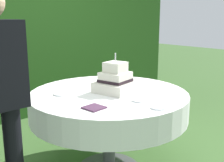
% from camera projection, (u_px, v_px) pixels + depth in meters
% --- Properties ---
extents(foliage_hedge, '(5.69, 0.66, 2.92)m').
position_uv_depth(foliage_hedge, '(9.00, 13.00, 3.92)').
color(foliage_hedge, '#234C19').
rests_on(foliage_hedge, ground_plane).
extents(cake_table, '(1.40, 1.40, 0.76)m').
position_uv_depth(cake_table, '(109.00, 104.00, 2.53)').
color(cake_table, '#4C4C51').
rests_on(cake_table, ground_plane).
extents(wedding_cake, '(0.37, 0.37, 0.35)m').
position_uv_depth(wedding_cake, '(115.00, 81.00, 2.50)').
color(wedding_cake, silver).
rests_on(wedding_cake, cake_table).
extents(serving_plate_near, '(0.13, 0.13, 0.01)m').
position_uv_depth(serving_plate_near, '(61.00, 94.00, 2.42)').
color(serving_plate_near, white).
rests_on(serving_plate_near, cake_table).
extents(serving_plate_far, '(0.11, 0.11, 0.01)m').
position_uv_depth(serving_plate_far, '(158.00, 108.00, 2.06)').
color(serving_plate_far, white).
rests_on(serving_plate_far, cake_table).
extents(serving_plate_left, '(0.10, 0.10, 0.01)m').
position_uv_depth(serving_plate_left, '(138.00, 100.00, 2.24)').
color(serving_plate_left, white).
rests_on(serving_plate_left, cake_table).
extents(napkin_stack, '(0.15, 0.15, 0.01)m').
position_uv_depth(napkin_stack, '(94.00, 108.00, 2.07)').
color(napkin_stack, '#4C2D47').
rests_on(napkin_stack, cake_table).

